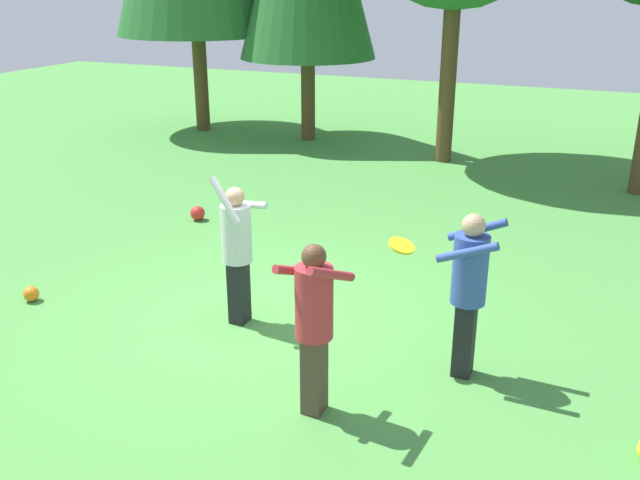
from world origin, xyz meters
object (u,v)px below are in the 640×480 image
Objects in this scene: person_bystander at (314,316)px; ball_orange at (31,294)px; person_catcher at (469,282)px; person_thrower at (237,244)px; frisbee at (402,246)px; ball_red at (198,213)px.

person_bystander reaches higher than ball_orange.
person_catcher reaches higher than ball_orange.
person_thrower reaches higher than person_bystander.
frisbee is at bearing 0.00° from person_bystander.
ball_orange is (-0.24, -3.42, -0.02)m from ball_red.
person_bystander is at bearing -109.85° from frisbee.
person_catcher is 5.36m from ball_orange.
ball_orange is (-4.57, -0.42, -1.18)m from frisbee.
person_catcher is 5.93m from ball_red.
person_thrower is 2.83m from ball_orange.
ball_red is 1.24× the size of ball_orange.
person_thrower is 1.99m from person_bystander.
ball_red is at bearing 86.06° from ball_orange.
person_bystander is at bearing -10.46° from ball_orange.
ball_red is (-4.34, 3.00, -1.16)m from frisbee.
person_thrower is at bearing 69.07° from person_bystander.
person_thrower is at bearing 11.48° from ball_orange.
person_bystander is 1.30m from frisbee.
person_bystander reaches higher than ball_red.
frisbee is at bearing 0.00° from person_thrower.
person_bystander is (-1.12, -1.17, -0.04)m from person_catcher.
person_catcher reaches higher than person_bystander.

